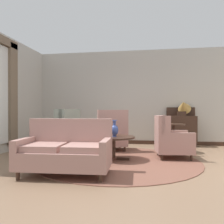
% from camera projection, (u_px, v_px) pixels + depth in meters
% --- Properties ---
extents(ground, '(8.57, 8.57, 0.00)m').
position_uv_depth(ground, '(116.00, 164.00, 4.71)').
color(ground, '#896B51').
extents(wall_back, '(6.28, 0.08, 3.05)m').
position_uv_depth(wall_back, '(129.00, 97.00, 7.66)').
color(wall_back, '#BCB7AD').
rests_on(wall_back, ground).
extents(wall_left, '(0.08, 4.19, 3.05)m').
position_uv_depth(wall_left, '(5.00, 94.00, 6.08)').
color(wall_left, '#BCB7AD').
rests_on(wall_left, ground).
extents(baseboard_back, '(6.12, 0.03, 0.12)m').
position_uv_depth(baseboard_back, '(129.00, 142.00, 7.61)').
color(baseboard_back, '#382319').
rests_on(baseboard_back, ground).
extents(area_rug, '(3.49, 3.49, 0.01)m').
position_uv_depth(area_rug, '(118.00, 161.00, 5.01)').
color(area_rug, brown).
rests_on(area_rug, ground).
extents(coffee_table, '(0.95, 0.95, 0.52)m').
position_uv_depth(coffee_table, '(113.00, 140.00, 5.10)').
color(coffee_table, '#382319').
rests_on(coffee_table, ground).
extents(porcelain_vase, '(0.17, 0.17, 0.36)m').
position_uv_depth(porcelain_vase, '(114.00, 130.00, 5.05)').
color(porcelain_vase, '#384C93').
rests_on(porcelain_vase, coffee_table).
extents(settee, '(1.54, 0.89, 0.94)m').
position_uv_depth(settee, '(66.00, 151.00, 3.92)').
color(settee, tan).
rests_on(settee, ground).
extents(armchair_foreground_right, '(0.85, 0.82, 0.97)m').
position_uv_depth(armchair_foreground_right, '(170.00, 140.00, 5.28)').
color(armchair_foreground_right, tan).
rests_on(armchair_foreground_right, ground).
extents(armchair_far_left, '(1.01, 1.03, 1.10)m').
position_uv_depth(armchair_far_left, '(111.00, 134.00, 6.26)').
color(armchair_far_left, tan).
rests_on(armchair_far_left, ground).
extents(armchair_back_corner, '(0.93, 0.93, 1.12)m').
position_uv_depth(armchair_back_corner, '(60.00, 137.00, 5.46)').
color(armchair_back_corner, gray).
rests_on(armchair_back_corner, ground).
extents(side_table, '(0.58, 0.58, 0.74)m').
position_uv_depth(side_table, '(174.00, 135.00, 6.07)').
color(side_table, '#382319').
rests_on(side_table, ground).
extents(sideboard, '(0.87, 0.43, 1.19)m').
position_uv_depth(sideboard, '(181.00, 129.00, 7.11)').
color(sideboard, '#382319').
rests_on(sideboard, ground).
extents(gramophone, '(0.51, 0.59, 0.58)m').
position_uv_depth(gramophone, '(184.00, 107.00, 7.01)').
color(gramophone, '#382319').
rests_on(gramophone, sideboard).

